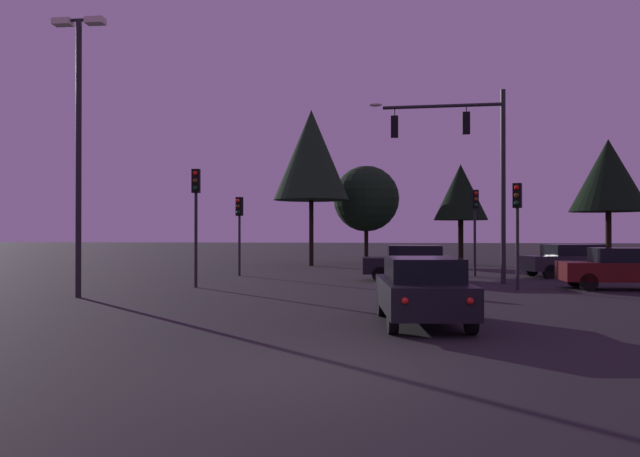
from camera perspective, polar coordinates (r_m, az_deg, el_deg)
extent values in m
plane|color=black|center=(33.39, 4.23, -3.95)|extent=(168.00, 168.00, 0.00)
cylinder|color=#232326|center=(25.24, 17.18, 3.87)|extent=(0.20, 0.20, 7.89)
cylinder|color=#232326|center=(25.48, 11.64, 11.45)|extent=(4.86, 0.39, 0.14)
ellipsoid|color=#F4EACC|center=(25.54, 5.37, 11.76)|extent=(0.56, 0.28, 0.16)
cylinder|color=#232326|center=(25.51, 13.86, 11.11)|extent=(0.05, 0.05, 0.28)
cube|color=black|center=(25.40, 13.87, 9.81)|extent=(0.31, 0.26, 0.90)
sphere|color=red|center=(25.59, 13.84, 10.37)|extent=(0.18, 0.18, 0.18)
sphere|color=#56380C|center=(25.54, 13.84, 9.75)|extent=(0.18, 0.18, 0.18)
sphere|color=#0C4219|center=(25.49, 13.84, 9.13)|extent=(0.18, 0.18, 0.18)
cylinder|color=#232326|center=(25.43, 7.17, 11.06)|extent=(0.05, 0.05, 0.35)
cube|color=black|center=(25.32, 7.17, 9.67)|extent=(0.31, 0.26, 0.90)
sphere|color=red|center=(25.50, 7.18, 10.24)|extent=(0.18, 0.18, 0.18)
sphere|color=#56380C|center=(25.45, 7.18, 9.62)|extent=(0.18, 0.18, 0.18)
sphere|color=#0C4219|center=(25.41, 7.19, 9.00)|extent=(0.18, 0.18, 0.18)
cylinder|color=#232326|center=(28.76, -7.75, -1.65)|extent=(0.12, 0.12, 2.88)
cube|color=black|center=(28.78, -7.75, 2.11)|extent=(0.35, 0.30, 0.90)
sphere|color=red|center=(28.67, -7.87, 2.68)|extent=(0.18, 0.18, 0.18)
sphere|color=#56380C|center=(28.66, -7.87, 2.12)|extent=(0.18, 0.18, 0.18)
sphere|color=#0C4219|center=(28.65, -7.87, 1.56)|extent=(0.18, 0.18, 0.18)
cylinder|color=#232326|center=(22.90, -11.84, -1.10)|extent=(0.12, 0.12, 3.58)
cube|color=black|center=(22.98, -11.83, 4.49)|extent=(0.32, 0.27, 0.90)
sphere|color=red|center=(22.87, -11.90, 5.22)|extent=(0.18, 0.18, 0.18)
sphere|color=#56380C|center=(22.85, -11.90, 4.52)|extent=(0.18, 0.18, 0.18)
sphere|color=#0C4219|center=(22.82, -11.90, 3.82)|extent=(0.18, 0.18, 0.18)
cylinder|color=#232326|center=(29.03, 14.65, -1.32)|extent=(0.12, 0.12, 3.20)
cube|color=black|center=(29.06, 14.64, 2.73)|extent=(0.36, 0.32, 0.90)
sphere|color=red|center=(28.95, 14.76, 3.29)|extent=(0.18, 0.18, 0.18)
sphere|color=#56380C|center=(28.94, 14.76, 2.74)|extent=(0.18, 0.18, 0.18)
sphere|color=#0C4219|center=(28.92, 14.77, 2.19)|extent=(0.18, 0.18, 0.18)
cylinder|color=#232326|center=(22.73, 18.44, -1.86)|extent=(0.12, 0.12, 2.97)
cube|color=black|center=(22.76, 18.43, 3.02)|extent=(0.37, 0.34, 0.90)
sphere|color=red|center=(22.64, 18.36, 3.75)|extent=(0.18, 0.18, 0.18)
sphere|color=#56380C|center=(22.63, 18.37, 3.04)|extent=(0.18, 0.18, 0.18)
sphere|color=#0C4219|center=(22.61, 18.37, 2.33)|extent=(0.18, 0.18, 0.18)
cube|color=black|center=(13.73, 9.77, -6.33)|extent=(2.13, 4.10, 0.68)
cube|color=black|center=(13.53, 9.86, -3.87)|extent=(1.73, 2.27, 0.52)
cylinder|color=black|center=(14.96, 5.97, -7.15)|extent=(0.25, 0.65, 0.64)
cylinder|color=black|center=(15.18, 12.03, -7.05)|extent=(0.25, 0.65, 0.64)
cylinder|color=black|center=(12.38, 6.99, -8.57)|extent=(0.25, 0.65, 0.64)
cylinder|color=black|center=(12.64, 14.29, -8.39)|extent=(0.25, 0.65, 0.64)
sphere|color=red|center=(11.67, 8.17, -6.90)|extent=(0.14, 0.14, 0.14)
sphere|color=red|center=(11.89, 14.24, -6.77)|extent=(0.14, 0.14, 0.14)
cube|color=black|center=(25.84, 8.71, -3.53)|extent=(4.18, 1.96, 0.68)
cube|color=black|center=(25.82, 9.04, -2.19)|extent=(2.28, 1.64, 0.52)
cylinder|color=black|center=(24.98, 5.74, -4.42)|extent=(0.65, 0.22, 0.64)
cylinder|color=black|center=(26.60, 5.64, -4.17)|extent=(0.65, 0.22, 0.64)
cylinder|color=black|center=(25.20, 11.95, -4.38)|extent=(0.65, 0.22, 0.64)
cylinder|color=black|center=(26.80, 11.48, -4.14)|extent=(0.65, 0.22, 0.64)
sphere|color=red|center=(25.45, 13.48, -3.34)|extent=(0.14, 0.14, 0.14)
sphere|color=red|center=(26.71, 13.04, -3.20)|extent=(0.14, 0.14, 0.14)
cube|color=#4C0F0F|center=(24.25, 27.10, -3.70)|extent=(4.38, 1.80, 0.68)
cube|color=black|center=(24.27, 27.43, -2.28)|extent=(2.37, 1.52, 0.52)
cylinder|color=black|center=(23.11, 24.38, -4.72)|extent=(0.64, 0.21, 0.64)
cylinder|color=black|center=(24.55, 23.34, -4.46)|extent=(0.64, 0.21, 0.64)
cube|color=#232328|center=(30.01, 22.86, -3.06)|extent=(4.79, 2.92, 0.68)
cube|color=black|center=(30.07, 23.09, -1.91)|extent=(2.74, 2.12, 0.52)
cylinder|color=black|center=(28.59, 21.20, -3.88)|extent=(0.67, 0.37, 0.64)
cylinder|color=black|center=(29.94, 19.66, -3.73)|extent=(0.67, 0.37, 0.64)
cylinder|color=black|center=(30.21, 26.03, -3.68)|extent=(0.67, 0.37, 0.64)
cylinder|color=black|center=(31.50, 24.36, -3.55)|extent=(0.67, 0.37, 0.64)
sphere|color=red|center=(30.78, 27.01, -2.79)|extent=(0.14, 0.14, 0.14)
sphere|color=red|center=(31.78, 25.68, -2.72)|extent=(0.14, 0.14, 0.14)
cylinder|color=#232326|center=(20.65, -22.18, 6.25)|extent=(0.18, 0.18, 8.91)
cylinder|color=#232326|center=(21.62, -22.15, 18.06)|extent=(1.32, 0.10, 0.10)
cube|color=#F4EACC|center=(21.86, -23.48, 17.72)|extent=(0.60, 0.36, 0.20)
cube|color=#F4EACC|center=(21.36, -20.78, 18.15)|extent=(0.60, 0.36, 0.20)
cylinder|color=black|center=(39.15, 13.37, -1.31)|extent=(0.34, 0.34, 2.87)
cone|color=black|center=(39.23, 13.36, 3.42)|extent=(3.44, 3.44, 3.60)
cylinder|color=black|center=(43.45, 25.97, -0.80)|extent=(0.37, 0.37, 3.45)
cone|color=black|center=(43.61, 25.96, 4.62)|extent=(4.94, 4.94, 4.79)
cylinder|color=black|center=(36.81, -0.84, -0.43)|extent=(0.28, 0.28, 4.09)
cone|color=black|center=(37.12, -0.84, 7.09)|extent=(4.69, 4.69, 5.62)
cylinder|color=black|center=(40.17, 4.46, -1.34)|extent=(0.28, 0.28, 2.80)
sphere|color=black|center=(40.23, 4.46, 2.87)|extent=(4.44, 4.44, 4.44)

